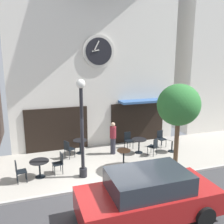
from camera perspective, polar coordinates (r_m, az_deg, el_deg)
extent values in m
cube|color=#9E998E|center=(11.84, -4.29, -11.85)|extent=(25.89, 4.54, 0.05)
cube|color=#A8A5A0|center=(9.88, -0.95, -16.72)|extent=(25.89, 0.12, 0.08)
cube|color=silver|center=(14.51, -4.58, 10.03)|extent=(9.29, 2.69, 8.43)
cylinder|color=beige|center=(13.14, -3.13, 13.89)|extent=(1.70, 0.10, 1.70)
cylinder|color=black|center=(13.08, -3.06, 13.89)|extent=(1.39, 0.04, 1.39)
cube|color=beige|center=(12.99, -3.84, 14.05)|extent=(0.39, 0.03, 0.13)
cube|color=beige|center=(13.01, -3.64, 15.04)|extent=(0.33, 0.03, 0.55)
cube|color=black|center=(13.28, -12.67, -3.96)|extent=(3.25, 0.10, 2.30)
cube|color=black|center=(14.45, 5.97, -2.35)|extent=(3.25, 0.10, 2.30)
cube|color=#33568C|center=(14.00, 7.65, 2.58)|extent=(2.97, 0.90, 0.12)
cube|color=silver|center=(18.74, 22.60, 16.31)|extent=(5.49, 3.14, 12.72)
cylinder|color=black|center=(10.60, -6.71, -13.79)|extent=(0.32, 0.32, 0.36)
cylinder|color=black|center=(9.97, -6.96, -5.15)|extent=(0.14, 0.14, 3.71)
sphere|color=white|center=(9.54, -7.29, 6.54)|extent=(0.36, 0.36, 0.36)
cylinder|color=brown|center=(11.19, 14.73, -7.37)|extent=(0.20, 0.20, 2.26)
ellipsoid|color=#2D7033|center=(10.72, 15.27, 1.63)|extent=(1.88, 1.69, 1.78)
cylinder|color=black|center=(10.83, -16.45, -12.64)|extent=(0.07, 0.07, 0.70)
cylinder|color=black|center=(10.97, -16.34, -14.24)|extent=(0.40, 0.40, 0.03)
cylinder|color=black|center=(10.68, -16.58, -10.94)|extent=(0.79, 0.79, 0.03)
cylinder|color=black|center=(12.89, -7.42, -8.02)|extent=(0.07, 0.07, 0.70)
cylinder|color=black|center=(13.01, -7.38, -9.40)|extent=(0.40, 0.40, 0.03)
cylinder|color=black|center=(12.77, -7.47, -6.55)|extent=(0.71, 0.71, 0.03)
cylinder|color=black|center=(11.37, 2.72, -10.70)|extent=(0.07, 0.07, 0.75)
cylinder|color=black|center=(11.52, 2.71, -12.35)|extent=(0.40, 0.40, 0.03)
cylinder|color=brown|center=(11.23, 2.74, -8.93)|extent=(0.62, 0.62, 0.03)
cylinder|color=black|center=(12.91, 6.28, -7.89)|extent=(0.07, 0.07, 0.73)
cylinder|color=black|center=(13.04, 6.24, -9.32)|extent=(0.40, 0.40, 0.03)
cylinder|color=black|center=(12.79, 6.32, -6.36)|extent=(0.77, 0.77, 0.03)
cylinder|color=black|center=(13.38, 13.79, -7.51)|extent=(0.07, 0.07, 0.70)
cylinder|color=black|center=(13.49, 13.71, -8.84)|extent=(0.40, 0.40, 0.03)
cylinder|color=gray|center=(13.26, 13.87, -6.09)|extent=(0.67, 0.67, 0.03)
cube|color=black|center=(10.91, -12.56, -11.65)|extent=(0.45, 0.45, 0.04)
cube|color=black|center=(10.85, -11.68, -10.43)|extent=(0.09, 0.38, 0.45)
cylinder|color=black|center=(11.12, -13.59, -12.49)|extent=(0.03, 0.03, 0.45)
cylinder|color=black|center=(10.82, -13.17, -13.21)|extent=(0.03, 0.03, 0.45)
cylinder|color=black|center=(11.19, -11.85, -12.24)|extent=(0.03, 0.03, 0.45)
cylinder|color=black|center=(10.89, -11.39, -12.95)|extent=(0.03, 0.03, 0.45)
cube|color=black|center=(10.63, -20.36, -12.84)|extent=(0.45, 0.45, 0.04)
cube|color=black|center=(10.53, -21.45, -11.85)|extent=(0.09, 0.38, 0.45)
cylinder|color=black|center=(10.59, -19.22, -14.21)|extent=(0.03, 0.03, 0.45)
cylinder|color=black|center=(10.90, -19.47, -13.44)|extent=(0.03, 0.03, 0.45)
cylinder|color=black|center=(10.57, -21.10, -14.43)|extent=(0.03, 0.03, 0.45)
cylinder|color=black|center=(10.87, -21.29, -13.65)|extent=(0.03, 0.03, 0.45)
cube|color=black|center=(12.39, -9.83, -8.48)|extent=(0.55, 0.55, 0.04)
cube|color=black|center=(12.21, -10.52, -7.71)|extent=(0.23, 0.35, 0.45)
cylinder|color=black|center=(12.46, -8.67, -9.44)|extent=(0.03, 0.03, 0.45)
cylinder|color=black|center=(12.70, -9.69, -9.03)|extent=(0.03, 0.03, 0.45)
cylinder|color=black|center=(12.26, -9.89, -9.86)|extent=(0.03, 0.03, 0.45)
cylinder|color=black|center=(12.50, -10.90, -9.44)|extent=(0.03, 0.03, 0.45)
cube|color=black|center=(12.71, 9.36, -7.91)|extent=(0.55, 0.55, 0.04)
cube|color=black|center=(12.55, 10.11, -7.12)|extent=(0.34, 0.23, 0.45)
cylinder|color=black|center=(13.01, 9.07, -8.47)|extent=(0.03, 0.03, 0.45)
cylinder|color=black|center=(12.74, 8.26, -8.91)|extent=(0.03, 0.03, 0.45)
cylinder|color=black|center=(12.85, 10.38, -8.79)|extent=(0.03, 0.03, 0.45)
cylinder|color=black|center=(12.58, 9.59, -9.25)|extent=(0.03, 0.03, 0.45)
cube|color=black|center=(13.88, 11.50, -6.20)|extent=(0.46, 0.46, 0.04)
cube|color=black|center=(13.94, 11.07, -5.13)|extent=(0.38, 0.11, 0.45)
cylinder|color=black|center=(13.73, 11.37, -7.41)|extent=(0.03, 0.03, 0.45)
cylinder|color=black|center=(13.94, 12.45, -7.15)|extent=(0.03, 0.03, 0.45)
cylinder|color=black|center=(13.97, 10.47, -7.01)|extent=(0.03, 0.03, 0.45)
cylinder|color=black|center=(14.18, 11.55, -6.76)|extent=(0.03, 0.03, 0.45)
cube|color=black|center=(13.39, 3.93, -6.68)|extent=(0.44, 0.44, 0.04)
cube|color=black|center=(13.46, 3.59, -5.55)|extent=(0.38, 0.08, 0.45)
cylinder|color=black|center=(13.25, 3.60, -7.93)|extent=(0.03, 0.03, 0.45)
cylinder|color=black|center=(13.40, 4.90, -7.70)|extent=(0.03, 0.03, 0.45)
cylinder|color=black|center=(13.53, 2.93, -7.47)|extent=(0.03, 0.03, 0.45)
cylinder|color=black|center=(13.68, 4.22, -7.25)|extent=(0.03, 0.03, 0.45)
cylinder|color=#2D2D38|center=(12.70, 0.23, -7.87)|extent=(0.32, 0.32, 0.85)
cylinder|color=maroon|center=(12.46, 0.23, -4.75)|extent=(0.39, 0.39, 0.60)
sphere|color=tan|center=(12.35, 0.23, -2.93)|extent=(0.22, 0.22, 0.22)
cube|color=maroon|center=(8.06, 8.28, -19.68)|extent=(4.30, 1.81, 0.75)
cube|color=#262B33|center=(7.73, 8.44, -15.58)|extent=(2.41, 1.59, 0.60)
cylinder|color=black|center=(8.27, 20.77, -21.81)|extent=(0.64, 0.22, 0.64)
cylinder|color=black|center=(9.49, 13.68, -16.49)|extent=(0.64, 0.22, 0.64)
cylinder|color=black|center=(8.50, -3.86, -19.92)|extent=(0.64, 0.22, 0.64)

